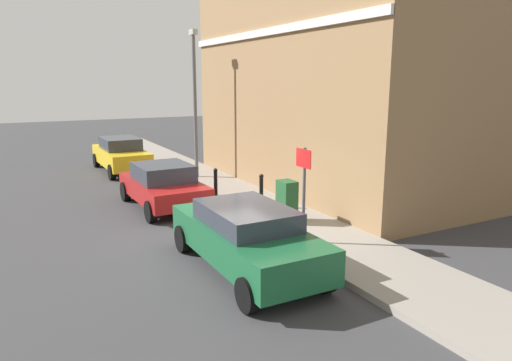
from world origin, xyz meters
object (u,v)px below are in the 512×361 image
car_green (246,236)px  car_red (163,185)px  car_yellow (121,154)px  bollard_far_kerb (216,183)px  bollard_near_cabinet (261,190)px  street_sign (304,181)px  lamppost (195,98)px  utility_cabinet (287,203)px

car_green → car_red: size_ratio=1.12×
car_red → car_yellow: car_yellow is taller
car_yellow → bollard_far_kerb: size_ratio=4.26×
bollard_near_cabinet → bollard_far_kerb: size_ratio=1.00×
bollard_far_kerb → car_red: bearing=166.2°
car_yellow → street_sign: street_sign is taller
car_green → car_red: bearing=0.2°
bollard_far_kerb → lamppost: 4.66m
utility_cabinet → street_sign: size_ratio=0.50×
car_yellow → car_green: bearing=178.6°
car_red → car_green: bearing=178.9°
car_green → bollard_far_kerb: car_green is taller
bollard_far_kerb → lamppost: lamppost is taller
bollard_far_kerb → street_sign: size_ratio=0.45×
lamppost → utility_cabinet: bearing=-90.2°
car_yellow → lamppost: 4.76m
utility_cabinet → car_red: bearing=123.7°
car_red → lamppost: size_ratio=0.69×
bollard_near_cabinet → lamppost: 5.92m
car_yellow → bollard_near_cabinet: 8.96m
car_red → car_yellow: 6.71m
car_red → bollard_far_kerb: bearing=-105.4°
car_green → street_sign: street_sign is taller
utility_cabinet → bollard_far_kerb: bearing=103.4°
bollard_far_kerb → street_sign: street_sign is taller
bollard_near_cabinet → bollard_far_kerb: same height
bollard_far_kerb → street_sign: 4.89m
car_red → street_sign: (1.84, -5.19, 0.93)m
car_yellow → utility_cabinet: bearing=-168.6°
utility_cabinet → bollard_near_cabinet: utility_cabinet is taller
car_green → lamppost: (2.37, 9.11, 2.54)m
street_sign → car_green: bearing=-163.3°
street_sign → lamppost: 8.75m
car_green → lamppost: bearing=-14.8°
car_red → utility_cabinet: size_ratio=3.45×
utility_cabinet → bollard_near_cabinet: bearing=86.5°
bollard_near_cabinet → lamppost: (-0.07, 5.32, 2.60)m
lamppost → car_yellow: bearing=124.6°
car_yellow → bollard_near_cabinet: car_yellow is taller
car_green → lamppost: lamppost is taller
utility_cabinet → bollard_near_cabinet: (0.10, 1.64, 0.02)m
car_red → street_sign: size_ratio=1.73×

